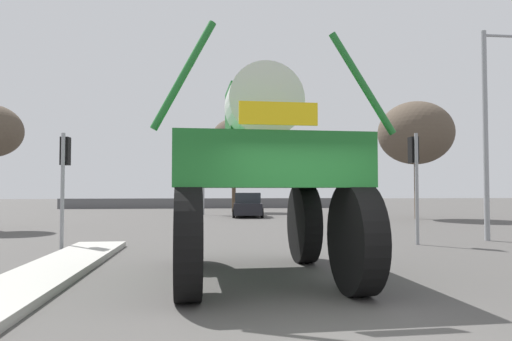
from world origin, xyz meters
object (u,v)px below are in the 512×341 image
Objects in this scene: sedan_ahead at (248,205)px; traffic_signal_near_left at (65,165)px; oversize_sprayer at (258,173)px; bare_tree_right at (416,133)px; streetlight_near_right at (491,121)px; bare_tree_far_center at (234,138)px; traffic_signal_near_right at (414,163)px; traffic_signal_far_left at (204,176)px.

traffic_signal_near_left reaches higher than sedan_ahead.
traffic_signal_near_left is (-5.23, 5.09, 0.40)m from oversize_sprayer.
streetlight_near_right is at bearing -102.78° from bare_tree_right.
oversize_sprayer is 0.76× the size of streetlight_near_right.
oversize_sprayer is 20.25m from sedan_ahead.
bare_tree_far_center reaches higher than oversize_sprayer.
traffic_signal_near_left is at bearing 179.99° from traffic_signal_near_right.
bare_tree_right is at bearing 35.84° from traffic_signal_near_left.
bare_tree_far_center is at bearing 73.77° from traffic_signal_near_left.
oversize_sprayer is 1.60× the size of traffic_signal_near_left.
bare_tree_far_center is at bearing 136.91° from bare_tree_right.
oversize_sprayer is 0.76× the size of bare_tree_far_center.
streetlight_near_right is at bearing -149.62° from sedan_ahead.
sedan_ahead is 0.61× the size of bare_tree_right.
bare_tree_right reaches higher than traffic_signal_far_left.
streetlight_near_right is (8.66, 5.74, 2.01)m from oversize_sprayer.
streetlight_near_right reaches higher than traffic_signal_far_left.
bare_tree_far_center reaches higher than traffic_signal_far_left.
traffic_signal_near_right is 22.14m from bare_tree_far_center.
bare_tree_right reaches higher than traffic_signal_near_left.
bare_tree_right is at bearing -104.18° from sedan_ahead.
traffic_signal_near_right is 13.37m from bare_tree_right.
traffic_signal_near_left is 22.54m from bare_tree_far_center.
bare_tree_right is at bearing 77.22° from streetlight_near_right.
traffic_signal_far_left is 19.64m from streetlight_near_right.
streetlight_near_right reaches higher than traffic_signal_near_left.
traffic_signal_far_left is 13.92m from bare_tree_right.
sedan_ahead is 16.43m from streetlight_near_right.
traffic_signal_near_right is at bearing -77.89° from bare_tree_far_center.
streetlight_near_right is (7.14, -14.40, 3.37)m from sedan_ahead.
oversize_sprayer reaches higher than traffic_signal_near_right.
oversize_sprayer is 7.31m from traffic_signal_near_left.
sedan_ahead is at bearing 105.16° from traffic_signal_near_right.
traffic_signal_near_right is (5.60, 5.08, 0.50)m from oversize_sprayer.
traffic_signal_far_left is 0.51× the size of streetlight_near_right.
bare_tree_right is (16.44, 11.88, 2.57)m from traffic_signal_near_left.
traffic_signal_far_left is at bearing 0.74° from oversize_sprayer.
streetlight_near_right is at bearing -58.96° from oversize_sprayer.
oversize_sprayer is 1.50× the size of traffic_signal_far_left.
streetlight_near_right is at bearing -69.75° from bare_tree_far_center.
sedan_ahead is at bearing 161.82° from bare_tree_right.
sedan_ahead is 15.71m from traffic_signal_near_right.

